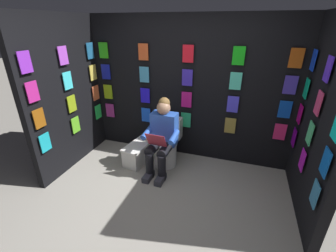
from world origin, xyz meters
The scene contains 7 objects.
ground_plane centered at (0.00, 0.00, 0.00)m, with size 30.00×30.00×0.00m, color #9E998E.
display_wall_back centered at (0.00, -1.66, 1.18)m, with size 3.49×0.14×2.35m.
display_wall_left centered at (-1.74, -0.80, 1.18)m, with size 0.14×1.61×2.35m.
display_wall_right centered at (1.74, -0.80, 1.18)m, with size 0.14×1.61×2.35m.
toilet centered at (0.23, -1.23, 0.33)m, with size 0.41×0.56×0.77m.
person_reading centered at (0.24, -1.00, 0.60)m, with size 0.53×0.69×1.19m.
comic_longbox_near centered at (0.69, -1.11, 0.17)m, with size 0.40×0.68×0.34m.
Camera 1 is at (-0.85, 1.96, 2.21)m, focal length 24.47 mm.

